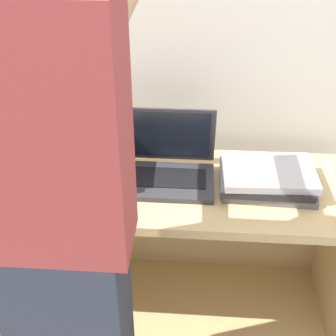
{
  "coord_description": "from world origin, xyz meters",
  "views": [
    {
      "loc": [
        0.09,
        -1.12,
        1.65
      ],
      "look_at": [
        0.0,
        0.17,
        0.76
      ],
      "focal_mm": 50.0,
      "sensor_mm": 36.0,
      "label": 1
    }
  ],
  "objects_px": {
    "laptop_stack_left": "(71,158)",
    "person": "(56,230)",
    "laptop_stack_right": "(268,178)",
    "laptop_open": "(170,166)"
  },
  "relations": [
    {
      "from": "laptop_stack_left",
      "to": "person",
      "type": "height_order",
      "value": "person"
    },
    {
      "from": "laptop_stack_right",
      "to": "person",
      "type": "bearing_deg",
      "value": -141.17
    },
    {
      "from": "laptop_open",
      "to": "laptop_stack_left",
      "type": "distance_m",
      "value": 0.36
    },
    {
      "from": "laptop_stack_right",
      "to": "laptop_stack_left",
      "type": "bearing_deg",
      "value": -179.78
    },
    {
      "from": "laptop_open",
      "to": "laptop_stack_right",
      "type": "distance_m",
      "value": 0.35
    },
    {
      "from": "laptop_stack_right",
      "to": "person",
      "type": "xyz_separation_m",
      "value": [
        -0.61,
        -0.49,
        0.15
      ]
    },
    {
      "from": "laptop_open",
      "to": "laptop_stack_left",
      "type": "bearing_deg",
      "value": -173.24
    },
    {
      "from": "laptop_stack_right",
      "to": "person",
      "type": "distance_m",
      "value": 0.8
    },
    {
      "from": "laptop_stack_left",
      "to": "person",
      "type": "bearing_deg",
      "value": -79.25
    },
    {
      "from": "laptop_stack_left",
      "to": "laptop_stack_right",
      "type": "bearing_deg",
      "value": 0.22
    }
  ]
}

